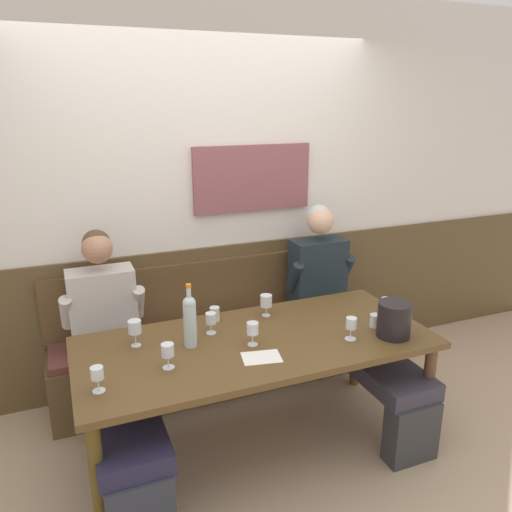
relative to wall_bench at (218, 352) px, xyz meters
name	(u,v)px	position (x,y,z in m)	size (l,w,h in m)	color
ground_plane	(261,454)	(0.00, -0.83, -0.29)	(6.80, 6.80, 0.02)	tan
room_wall_back	(204,196)	(0.00, 0.26, 1.12)	(6.80, 0.12, 2.80)	silver
wood_wainscot_panel	(209,312)	(0.00, 0.21, 0.23)	(6.80, 0.03, 1.03)	brown
wall_bench	(218,352)	(0.00, 0.00, 0.00)	(2.36, 0.42, 0.94)	brown
dining_table	(257,351)	(0.00, -0.75, 0.38)	(2.06, 0.91, 0.73)	brown
person_center_left_seat	(112,357)	(-0.79, -0.41, 0.33)	(0.53, 1.37, 1.29)	#30343E
person_left_seat	(343,312)	(0.81, -0.39, 0.35)	(0.52, 1.37, 1.33)	#323333
ice_bucket	(394,320)	(0.77, -1.01, 0.56)	(0.20, 0.20, 0.21)	black
wine_bottle_green_tall	(190,319)	(-0.37, -0.68, 0.62)	(0.07, 0.07, 0.37)	silver
wine_glass_mid_left	(97,375)	(-0.91, -0.96, 0.54)	(0.06, 0.06, 0.13)	silver
wine_glass_center_rear	(266,302)	(0.19, -0.46, 0.55)	(0.08, 0.08, 0.14)	silver
wine_glass_by_bottle	(211,319)	(-0.22, -0.57, 0.54)	(0.06, 0.06, 0.13)	silver
wine_glass_center_front	(253,329)	(-0.04, -0.80, 0.55)	(0.07, 0.07, 0.14)	silver
wine_glass_near_bucket	(135,328)	(-0.66, -0.56, 0.56)	(0.07, 0.07, 0.16)	silver
wine_glass_left_end	(351,325)	(0.51, -0.95, 0.54)	(0.07, 0.07, 0.14)	silver
wine_glass_mid_right	(168,351)	(-0.55, -0.87, 0.55)	(0.07, 0.07, 0.14)	silver
wine_glass_right_end	(386,304)	(0.89, -0.76, 0.54)	(0.07, 0.07, 0.13)	silver
water_tumbler_left	(215,314)	(-0.14, -0.41, 0.50)	(0.06, 0.06, 0.09)	silver
water_tumbler_right	(375,321)	(0.74, -0.86, 0.49)	(0.07, 0.07, 0.08)	silver
tasting_sheet_left_guest	(261,357)	(-0.05, -0.96, 0.45)	(0.21, 0.15, 0.00)	white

